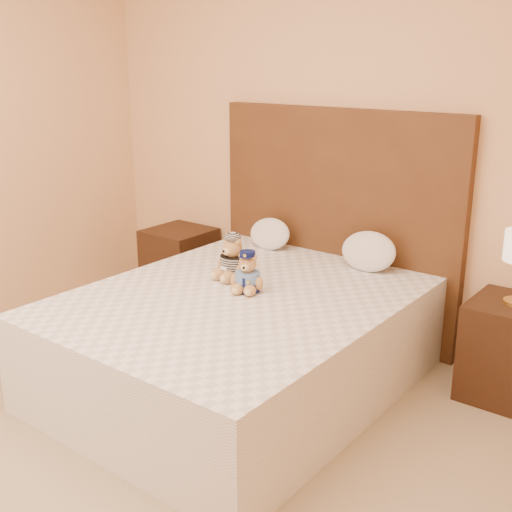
{
  "coord_description": "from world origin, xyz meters",
  "views": [
    {
      "loc": [
        2.1,
        -1.36,
        1.81
      ],
      "look_at": [
        -0.08,
        1.45,
        0.7
      ],
      "focal_mm": 45.0,
      "sensor_mm": 36.0,
      "label": 1
    }
  ],
  "objects_px": {
    "bed": "(240,340)",
    "pillow_right": "(369,250)",
    "nightstand_left": "(180,264)",
    "teddy_police": "(247,272)",
    "teddy_prisoner": "(233,258)",
    "pillow_left": "(270,232)",
    "nightstand_right": "(510,351)"
  },
  "relations": [
    {
      "from": "bed",
      "to": "pillow_right",
      "type": "relative_size",
      "value": 5.54
    },
    {
      "from": "nightstand_left",
      "to": "pillow_right",
      "type": "distance_m",
      "value": 1.64
    },
    {
      "from": "teddy_police",
      "to": "teddy_prisoner",
      "type": "height_order",
      "value": "teddy_prisoner"
    },
    {
      "from": "nightstand_left",
      "to": "teddy_police",
      "type": "distance_m",
      "value": 1.5
    },
    {
      "from": "pillow_left",
      "to": "pillow_right",
      "type": "xyz_separation_m",
      "value": [
        0.75,
        0.0,
        0.02
      ]
    },
    {
      "from": "bed",
      "to": "teddy_prisoner",
      "type": "relative_size",
      "value": 7.62
    },
    {
      "from": "teddy_police",
      "to": "bed",
      "type": "bearing_deg",
      "value": -108.76
    },
    {
      "from": "nightstand_right",
      "to": "pillow_left",
      "type": "bearing_deg",
      "value": 178.96
    },
    {
      "from": "teddy_police",
      "to": "teddy_prisoner",
      "type": "bearing_deg",
      "value": 131.56
    },
    {
      "from": "nightstand_right",
      "to": "pillow_right",
      "type": "height_order",
      "value": "pillow_right"
    },
    {
      "from": "teddy_prisoner",
      "to": "nightstand_left",
      "type": "bearing_deg",
      "value": 158.66
    },
    {
      "from": "teddy_prisoner",
      "to": "bed",
      "type": "bearing_deg",
      "value": -33.81
    },
    {
      "from": "bed",
      "to": "teddy_prisoner",
      "type": "distance_m",
      "value": 0.49
    },
    {
      "from": "pillow_right",
      "to": "nightstand_right",
      "type": "bearing_deg",
      "value": -1.9
    },
    {
      "from": "nightstand_right",
      "to": "teddy_police",
      "type": "distance_m",
      "value": 1.5
    },
    {
      "from": "bed",
      "to": "pillow_right",
      "type": "height_order",
      "value": "pillow_right"
    },
    {
      "from": "nightstand_right",
      "to": "pillow_right",
      "type": "distance_m",
      "value": 0.99
    },
    {
      "from": "bed",
      "to": "pillow_left",
      "type": "distance_m",
      "value": 1.0
    },
    {
      "from": "nightstand_left",
      "to": "pillow_left",
      "type": "bearing_deg",
      "value": 2.04
    },
    {
      "from": "teddy_police",
      "to": "pillow_left",
      "type": "height_order",
      "value": "teddy_police"
    },
    {
      "from": "nightstand_right",
      "to": "pillow_right",
      "type": "bearing_deg",
      "value": 178.1
    },
    {
      "from": "teddy_prisoner",
      "to": "pillow_right",
      "type": "height_order",
      "value": "teddy_prisoner"
    },
    {
      "from": "teddy_police",
      "to": "teddy_prisoner",
      "type": "distance_m",
      "value": 0.23
    },
    {
      "from": "nightstand_left",
      "to": "pillow_left",
      "type": "xyz_separation_m",
      "value": [
        0.84,
        0.03,
        0.39
      ]
    },
    {
      "from": "nightstand_right",
      "to": "pillow_left",
      "type": "distance_m",
      "value": 1.7
    },
    {
      "from": "teddy_police",
      "to": "pillow_right",
      "type": "xyz_separation_m",
      "value": [
        0.34,
        0.76,
        0.01
      ]
    },
    {
      "from": "nightstand_left",
      "to": "pillow_right",
      "type": "bearing_deg",
      "value": 1.08
    },
    {
      "from": "teddy_prisoner",
      "to": "pillow_left",
      "type": "xyz_separation_m",
      "value": [
        -0.21,
        0.64,
        -0.02
      ]
    },
    {
      "from": "nightstand_left",
      "to": "nightstand_right",
      "type": "relative_size",
      "value": 1.0
    },
    {
      "from": "bed",
      "to": "pillow_left",
      "type": "height_order",
      "value": "pillow_left"
    },
    {
      "from": "nightstand_left",
      "to": "teddy_police",
      "type": "height_order",
      "value": "teddy_police"
    },
    {
      "from": "bed",
      "to": "teddy_prisoner",
      "type": "bearing_deg",
      "value": 137.18
    }
  ]
}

